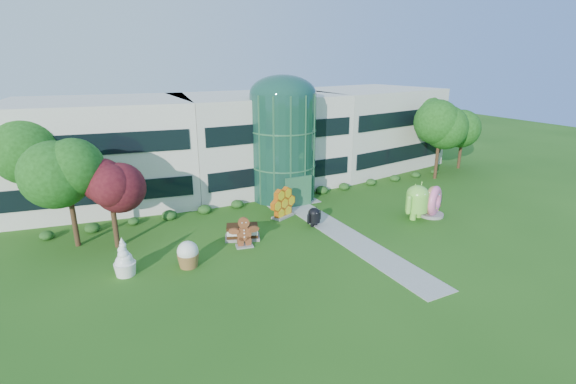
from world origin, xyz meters
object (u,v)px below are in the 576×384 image
android_green (417,199)px  gingerbread (244,232)px  donut (432,201)px  android_black (314,215)px

android_green → gingerbread: 14.87m
donut → gingerbread: donut is taller
android_green → android_black: size_ratio=1.90×
android_black → donut: bearing=-31.7°
android_green → android_black: (-8.42, 2.50, -0.80)m
android_green → donut: bearing=-21.6°
android_green → android_black: 8.82m
android_green → gingerbread: (-14.78, 1.52, -0.58)m
android_green → gingerbread: size_ratio=1.40×
android_black → gingerbread: (-6.37, -0.98, 0.22)m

